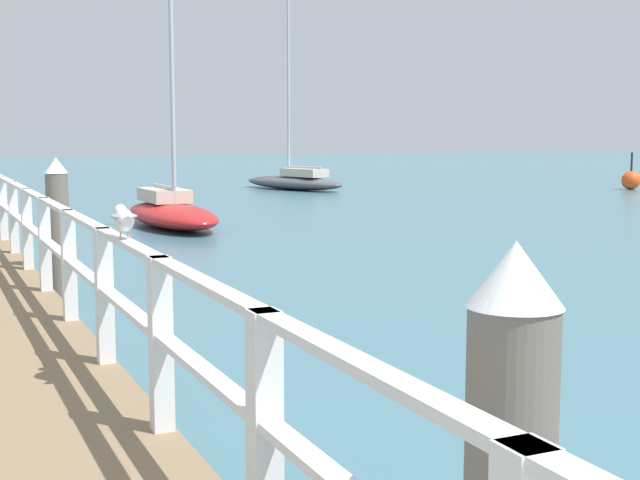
% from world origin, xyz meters
% --- Properties ---
extents(pier_railing, '(0.12, 23.31, 1.01)m').
position_xyz_m(pier_railing, '(1.06, 12.39, 1.08)').
color(pier_railing, white).
rests_on(pier_railing, pier_deck).
extents(dock_piling_far, '(0.29, 0.29, 1.84)m').
position_xyz_m(dock_piling_far, '(1.44, 12.43, 0.93)').
color(dock_piling_far, '#6B6056').
rests_on(dock_piling_far, ground_plane).
extents(seagull_foreground, '(0.19, 0.48, 0.21)m').
position_xyz_m(seagull_foreground, '(1.06, 6.69, 1.59)').
color(seagull_foreground, white).
rests_on(seagull_foreground, pier_railing).
extents(boat_1, '(1.68, 4.73, 6.22)m').
position_xyz_m(boat_1, '(5.09, 20.63, 0.35)').
color(boat_1, red).
rests_on(boat_1, ground_plane).
extents(boat_3, '(3.00, 5.34, 7.05)m').
position_xyz_m(boat_3, '(12.78, 31.58, 0.35)').
color(boat_3, '#4C4C51').
rests_on(boat_3, ground_plane).
extents(channel_buoy, '(0.70, 0.70, 1.40)m').
position_xyz_m(channel_buoy, '(24.27, 26.25, 0.36)').
color(channel_buoy, '#E54C19').
rests_on(channel_buoy, ground_plane).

